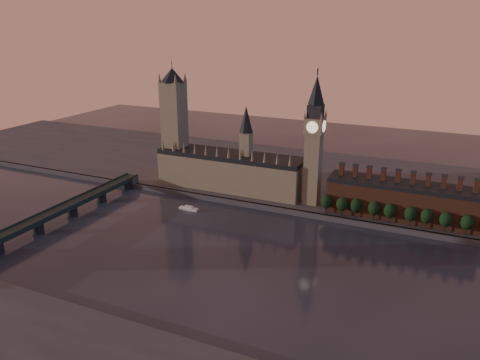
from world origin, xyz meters
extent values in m
plane|color=black|center=(0.00, 0.00, 0.00)|extent=(900.00, 900.00, 0.00)
cube|color=#444448|center=(0.00, 90.00, 2.00)|extent=(900.00, 4.00, 4.00)
cube|color=#444448|center=(0.00, 180.00, 2.00)|extent=(900.00, 180.00, 4.00)
cube|color=#776E54|center=(-65.00, 115.00, 18.00)|extent=(130.00, 30.00, 28.00)
cube|color=black|center=(-65.00, 115.00, 34.00)|extent=(130.00, 30.00, 4.00)
cube|color=#776E54|center=(-50.00, 115.00, 44.00)|extent=(9.00, 9.00, 24.00)
cone|color=black|center=(-50.00, 115.00, 67.00)|extent=(12.00, 12.00, 22.00)
cone|color=#776E54|center=(-124.00, 101.00, 41.00)|extent=(2.60, 2.60, 10.00)
cone|color=#776E54|center=(-113.27, 101.00, 41.00)|extent=(2.60, 2.60, 10.00)
cone|color=#776E54|center=(-102.55, 101.00, 41.00)|extent=(2.60, 2.60, 10.00)
cone|color=#776E54|center=(-91.82, 101.00, 41.00)|extent=(2.60, 2.60, 10.00)
cone|color=#776E54|center=(-81.09, 101.00, 41.00)|extent=(2.60, 2.60, 10.00)
cone|color=#776E54|center=(-70.36, 101.00, 41.00)|extent=(2.60, 2.60, 10.00)
cone|color=#776E54|center=(-59.64, 101.00, 41.00)|extent=(2.60, 2.60, 10.00)
cone|color=#776E54|center=(-48.91, 101.00, 41.00)|extent=(2.60, 2.60, 10.00)
cone|color=#776E54|center=(-38.18, 101.00, 41.00)|extent=(2.60, 2.60, 10.00)
cone|color=#776E54|center=(-27.45, 101.00, 41.00)|extent=(2.60, 2.60, 10.00)
cone|color=#776E54|center=(-16.73, 101.00, 41.00)|extent=(2.60, 2.60, 10.00)
cone|color=#776E54|center=(-6.00, 101.00, 41.00)|extent=(2.60, 2.60, 10.00)
cube|color=#776E54|center=(-120.00, 115.00, 49.00)|extent=(18.00, 18.00, 90.00)
cone|color=black|center=(-120.00, 115.00, 100.00)|extent=(24.00, 24.00, 12.00)
cylinder|color=#232326|center=(-120.00, 115.00, 106.00)|extent=(0.50, 0.50, 12.00)
cone|color=#776E54|center=(-128.00, 107.00, 98.00)|extent=(3.00, 3.00, 8.00)
cone|color=#776E54|center=(-112.00, 107.00, 98.00)|extent=(3.00, 3.00, 8.00)
cone|color=#776E54|center=(-128.00, 123.00, 98.00)|extent=(3.00, 3.00, 8.00)
cone|color=#776E54|center=(-112.00, 123.00, 98.00)|extent=(3.00, 3.00, 8.00)
cube|color=#776E54|center=(10.00, 110.00, 33.00)|extent=(12.00, 12.00, 58.00)
cube|color=#776E54|center=(10.00, 110.00, 68.00)|extent=(14.00, 14.00, 12.00)
cube|color=#232326|center=(10.00, 110.00, 79.00)|extent=(11.00, 11.00, 10.00)
cone|color=black|center=(10.00, 110.00, 95.00)|extent=(13.00, 13.00, 22.00)
cylinder|color=#232326|center=(10.00, 110.00, 108.50)|extent=(1.00, 1.00, 5.00)
cylinder|color=beige|center=(10.00, 102.80, 68.00)|extent=(9.00, 0.50, 9.00)
cylinder|color=beige|center=(10.00, 117.20, 68.00)|extent=(9.00, 0.50, 9.00)
cylinder|color=beige|center=(2.80, 110.00, 68.00)|extent=(0.50, 9.00, 9.00)
cylinder|color=beige|center=(17.20, 110.00, 68.00)|extent=(0.50, 9.00, 9.00)
cone|color=#776E54|center=(3.50, 103.50, 77.00)|extent=(2.00, 2.00, 6.00)
cone|color=#776E54|center=(16.50, 103.50, 77.00)|extent=(2.00, 2.00, 6.00)
cone|color=#776E54|center=(3.50, 116.50, 77.00)|extent=(2.00, 2.00, 6.00)
cone|color=#776E54|center=(16.50, 116.50, 77.00)|extent=(2.00, 2.00, 6.00)
cube|color=brown|center=(80.00, 110.00, 16.00)|extent=(110.00, 25.00, 24.00)
cube|color=black|center=(80.00, 110.00, 29.50)|extent=(110.00, 25.00, 3.00)
cube|color=brown|center=(33.00, 110.00, 35.50)|extent=(3.50, 3.50, 9.00)
cube|color=#232326|center=(33.00, 110.00, 40.50)|extent=(4.20, 4.20, 1.00)
cube|color=brown|center=(43.44, 110.00, 35.50)|extent=(3.50, 3.50, 9.00)
cube|color=#232326|center=(43.44, 110.00, 40.50)|extent=(4.20, 4.20, 1.00)
cube|color=brown|center=(53.89, 110.00, 35.50)|extent=(3.50, 3.50, 9.00)
cube|color=#232326|center=(53.89, 110.00, 40.50)|extent=(4.20, 4.20, 1.00)
cube|color=brown|center=(64.33, 110.00, 35.50)|extent=(3.50, 3.50, 9.00)
cube|color=#232326|center=(64.33, 110.00, 40.50)|extent=(4.20, 4.20, 1.00)
cube|color=brown|center=(74.78, 110.00, 35.50)|extent=(3.50, 3.50, 9.00)
cube|color=#232326|center=(74.78, 110.00, 40.50)|extent=(4.20, 4.20, 1.00)
cube|color=brown|center=(85.22, 110.00, 35.50)|extent=(3.50, 3.50, 9.00)
cube|color=#232326|center=(85.22, 110.00, 40.50)|extent=(4.20, 4.20, 1.00)
cube|color=brown|center=(95.67, 110.00, 35.50)|extent=(3.50, 3.50, 9.00)
cube|color=#232326|center=(95.67, 110.00, 40.50)|extent=(4.20, 4.20, 1.00)
cube|color=brown|center=(106.11, 110.00, 35.50)|extent=(3.50, 3.50, 9.00)
cube|color=#232326|center=(106.11, 110.00, 40.50)|extent=(4.20, 4.20, 1.00)
cube|color=brown|center=(116.56, 110.00, 35.50)|extent=(3.50, 3.50, 9.00)
cube|color=#232326|center=(116.56, 110.00, 40.50)|extent=(4.20, 4.20, 1.00)
cube|color=brown|center=(127.00, 110.00, 35.50)|extent=(3.50, 3.50, 9.00)
cube|color=#232326|center=(127.00, 110.00, 40.50)|extent=(4.20, 4.20, 1.00)
cylinder|color=black|center=(26.33, 94.12, 7.00)|extent=(0.80, 0.80, 6.00)
ellipsoid|color=black|center=(26.33, 94.12, 13.50)|extent=(8.60, 8.60, 10.75)
cylinder|color=black|center=(38.50, 93.60, 7.00)|extent=(0.80, 0.80, 6.00)
ellipsoid|color=black|center=(38.50, 93.60, 13.50)|extent=(8.60, 8.60, 10.75)
cylinder|color=black|center=(48.41, 95.25, 7.00)|extent=(0.80, 0.80, 6.00)
ellipsoid|color=black|center=(48.41, 95.25, 13.50)|extent=(8.60, 8.60, 10.75)
cylinder|color=black|center=(61.83, 95.25, 7.00)|extent=(0.80, 0.80, 6.00)
ellipsoid|color=black|center=(61.83, 95.25, 13.50)|extent=(8.60, 8.60, 10.75)
cylinder|color=black|center=(73.04, 94.97, 7.00)|extent=(0.80, 0.80, 6.00)
ellipsoid|color=black|center=(73.04, 94.97, 13.50)|extent=(8.60, 8.60, 10.75)
cylinder|color=black|center=(87.39, 95.14, 7.00)|extent=(0.80, 0.80, 6.00)
ellipsoid|color=black|center=(87.39, 95.14, 13.50)|extent=(8.60, 8.60, 10.75)
cylinder|color=black|center=(98.16, 95.41, 7.00)|extent=(0.80, 0.80, 6.00)
ellipsoid|color=black|center=(98.16, 95.41, 13.50)|extent=(8.60, 8.60, 10.75)
cylinder|color=black|center=(110.68, 94.75, 7.00)|extent=(0.80, 0.80, 6.00)
ellipsoid|color=black|center=(110.68, 94.75, 13.50)|extent=(8.60, 8.60, 10.75)
cylinder|color=black|center=(124.09, 95.47, 7.00)|extent=(0.80, 0.80, 6.00)
ellipsoid|color=black|center=(124.09, 95.47, 13.50)|extent=(8.60, 8.60, 10.75)
cube|color=#1C2B26|center=(-155.00, -5.00, 9.00)|extent=(12.00, 200.00, 2.50)
cube|color=#1C2B26|center=(-160.50, -5.00, 10.90)|extent=(1.00, 200.00, 1.30)
cube|color=#1C2B26|center=(-149.50, -5.00, 10.90)|extent=(1.00, 200.00, 1.30)
cube|color=#444448|center=(-155.00, 90.00, 7.00)|extent=(14.00, 8.00, 6.00)
cylinder|color=#232326|center=(-155.00, -17.00, 3.88)|extent=(8.00, 8.00, 7.75)
cylinder|color=#232326|center=(-155.00, 17.00, 3.88)|extent=(8.00, 8.00, 7.75)
cylinder|color=#232326|center=(-155.00, 51.00, 3.88)|extent=(8.00, 8.00, 7.75)
cylinder|color=#232326|center=(-155.00, 85.00, 3.88)|extent=(8.00, 8.00, 7.75)
cube|color=silver|center=(-78.04, 64.34, 0.91)|extent=(16.11, 5.19, 1.82)
cube|color=silver|center=(-78.04, 64.34, 2.50)|extent=(6.96, 3.69, 1.37)
camera|label=1|loc=(103.51, -235.99, 143.92)|focal=35.00mm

